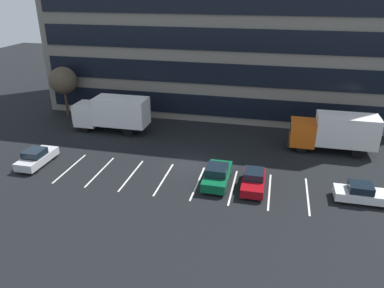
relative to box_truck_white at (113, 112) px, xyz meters
The scene contains 10 objects.
ground_plane 11.67m from the box_truck_white, 32.03° to the right, with size 120.00×120.00×0.00m, color black.
office_building 17.65m from the box_truck_white, 50.62° to the left, with size 40.56×14.10×21.60m.
lot_markings 13.39m from the box_truck_white, 42.60° to the right, with size 19.74×5.40×0.01m.
box_truck_white is the anchor object (origin of this frame).
box_truck_orange 22.15m from the box_truck_white, ahead, with size 7.79×2.58×3.61m.
sedan_silver 9.62m from the box_truck_white, 109.29° to the right, with size 1.72×4.11×1.47m.
sedan_forest 15.35m from the box_truck_white, 34.32° to the right, with size 1.83×4.37×1.57m.
sedan_maroon 17.84m from the box_truck_white, 29.49° to the right, with size 1.67×3.99×1.43m.
sedan_white 24.90m from the box_truck_white, 20.94° to the right, with size 3.88×1.63×1.39m.
bare_tree 8.20m from the box_truck_white, 156.87° to the left, with size 3.14×3.14×5.89m.
Camera 1 is at (6.73, -27.68, 14.50)m, focal length 34.32 mm.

